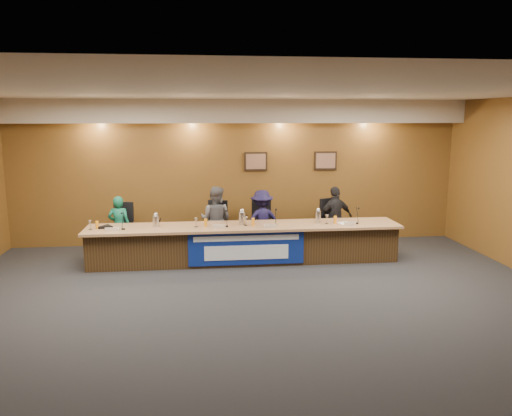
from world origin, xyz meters
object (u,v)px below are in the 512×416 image
Objects in this scene: banner at (247,248)px; panelist_a at (119,226)px; dais_body at (245,244)px; office_chair_c at (261,228)px; panelist_b at (216,220)px; panelist_d at (335,218)px; speakerphone at (106,227)px; panelist_c at (262,221)px; office_chair_d at (334,226)px; carafe_right at (318,217)px; office_chair_b at (216,229)px; office_chair_a at (120,232)px; carafe_mid at (242,218)px; carafe_left at (156,221)px.

panelist_a is (-2.52, 1.14, 0.25)m from banner.
dais_body is 12.50× the size of office_chair_c.
panelist_b reaches higher than office_chair_c.
panelist_d reaches higher than speakerphone.
panelist_c is 4.13× the size of speakerphone.
office_chair_d is at bearing 173.00° from panelist_c.
panelist_a is 0.77m from speakerphone.
office_chair_b is at bearing 157.36° from carafe_right.
office_chair_a is 1.98m from office_chair_b.
dais_body is at bearing -3.33° from office_chair_a.
panelist_b is at bearing 115.39° from banner.
panelist_c reaches higher than office_chair_d.
office_chair_b is 2.57m from office_chair_d.
dais_body is 24.22× the size of carafe_right.
carafe_right is at bearing 0.09° from speakerphone.
panelist_b is 1.03× the size of panelist_d.
office_chair_a is at bearing 161.60° from carafe_mid.
panelist_b is 0.25m from office_chair_b.
panelist_d is 0.23m from office_chair_d.
speakerphone is at bearing -179.49° from carafe_mid.
office_chair_b is 1.00× the size of office_chair_c.
office_chair_a is 1.00× the size of office_chair_c.
panelist_d reaches higher than office_chair_c.
speakerphone is (-0.12, -0.74, 0.15)m from panelist_a.
office_chair_a is (0.00, 0.10, -0.15)m from panelist_a.
carafe_left is (-3.74, -0.83, 0.38)m from office_chair_d.
speakerphone is at bearing 171.55° from banner.
office_chair_a is 1.91× the size of carafe_mid.
panelist_d is 3.81m from carafe_left.
panelist_c is at bearing -82.60° from office_chair_c.
carafe_right is (-0.56, -0.74, 0.19)m from panelist_d.
office_chair_c is 1.50× the size of speakerphone.
panelist_b is at bearing 19.53° from speakerphone.
office_chair_c is at bearing 15.37° from speakerphone.
dais_body is at bearing 48.32° from panelist_c.
panelist_a is at bearing 155.72° from banner.
banner is at bearing 58.47° from panelist_c.
speakerphone reaches higher than dais_body.
office_chair_a is at bearing 161.94° from dais_body.
speakerphone is (-0.93, -0.02, -0.08)m from carafe_left.
panelist_c is 1.60m from office_chair_d.
panelist_c is 0.21m from office_chair_c.
panelist_d is 0.94m from carafe_right.
office_chair_a is at bearing -164.00° from office_chair_b.
carafe_mid reaches higher than carafe_right.
office_chair_b is at bearing -16.46° from panelist_c.
office_chair_c is (0.43, 1.24, 0.10)m from banner.
speakerphone is at bearing 41.70° from panelist_b.
carafe_mid reaches higher than office_chair_a.
dais_body is at bearing 148.96° from panelist_b.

